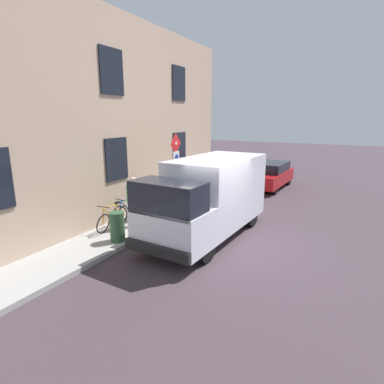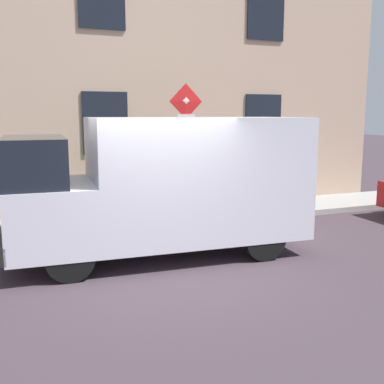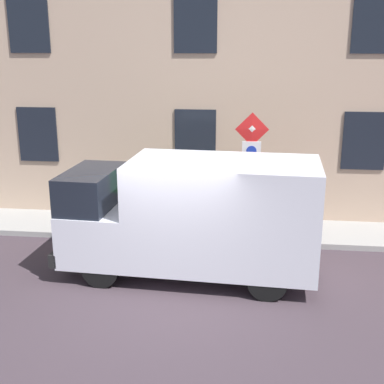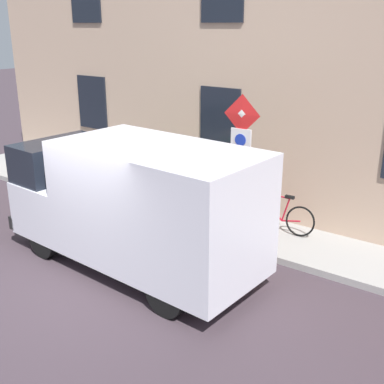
{
  "view_description": "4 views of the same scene",
  "coord_description": "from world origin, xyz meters",
  "px_view_note": "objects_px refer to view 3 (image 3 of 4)",
  "views": [
    {
      "loc": [
        -3.06,
        8.45,
        3.8
      ],
      "look_at": [
        2.21,
        -1.36,
        1.12
      ],
      "focal_mm": 29.27,
      "sensor_mm": 36.0,
      "label": 1
    },
    {
      "loc": [
        -6.74,
        2.23,
        2.56
      ],
      "look_at": [
        2.06,
        -1.28,
        0.95
      ],
      "focal_mm": 43.13,
      "sensor_mm": 36.0,
      "label": 2
    },
    {
      "loc": [
        -8.87,
        -1.46,
        4.72
      ],
      "look_at": [
        2.77,
        -0.11,
        1.33
      ],
      "focal_mm": 47.7,
      "sensor_mm": 36.0,
      "label": 3
    },
    {
      "loc": [
        -5.19,
        -6.22,
        4.51
      ],
      "look_at": [
        2.17,
        -0.87,
        1.34
      ],
      "focal_mm": 45.45,
      "sensor_mm": 36.0,
      "label": 4
    }
  ],
  "objects_px": {
    "sign_post_stacked": "(251,163)",
    "bicycle_orange": "(159,208)",
    "bicycle_blue": "(194,209)",
    "litter_bin": "(123,214)",
    "bicycle_red": "(265,211)",
    "bicycle_black": "(229,210)",
    "pedestrian": "(175,193)",
    "delivery_van": "(194,215)"
  },
  "relations": [
    {
      "from": "sign_post_stacked",
      "to": "bicycle_blue",
      "type": "distance_m",
      "value": 2.36
    },
    {
      "from": "bicycle_black",
      "to": "bicycle_orange",
      "type": "height_order",
      "value": "same"
    },
    {
      "from": "bicycle_red",
      "to": "bicycle_blue",
      "type": "height_order",
      "value": "same"
    },
    {
      "from": "sign_post_stacked",
      "to": "bicycle_orange",
      "type": "height_order",
      "value": "sign_post_stacked"
    },
    {
      "from": "bicycle_orange",
      "to": "litter_bin",
      "type": "relative_size",
      "value": 1.91
    },
    {
      "from": "bicycle_black",
      "to": "pedestrian",
      "type": "height_order",
      "value": "pedestrian"
    },
    {
      "from": "litter_bin",
      "to": "delivery_van",
      "type": "bearing_deg",
      "value": -135.05
    },
    {
      "from": "bicycle_red",
      "to": "pedestrian",
      "type": "bearing_deg",
      "value": 10.59
    },
    {
      "from": "litter_bin",
      "to": "bicycle_red",
      "type": "bearing_deg",
      "value": -76.43
    },
    {
      "from": "bicycle_orange",
      "to": "pedestrian",
      "type": "xyz_separation_m",
      "value": [
        -0.5,
        -0.51,
        0.56
      ]
    },
    {
      "from": "bicycle_blue",
      "to": "pedestrian",
      "type": "distance_m",
      "value": 0.87
    },
    {
      "from": "bicycle_black",
      "to": "delivery_van",
      "type": "bearing_deg",
      "value": 82.09
    },
    {
      "from": "bicycle_red",
      "to": "litter_bin",
      "type": "height_order",
      "value": "litter_bin"
    },
    {
      "from": "sign_post_stacked",
      "to": "bicycle_black",
      "type": "xyz_separation_m",
      "value": [
        1.01,
        0.54,
        -1.53
      ]
    },
    {
      "from": "sign_post_stacked",
      "to": "bicycle_blue",
      "type": "xyz_separation_m",
      "value": [
        1.02,
        1.48,
        -1.53
      ]
    },
    {
      "from": "bicycle_blue",
      "to": "bicycle_orange",
      "type": "height_order",
      "value": "same"
    },
    {
      "from": "bicycle_red",
      "to": "bicycle_black",
      "type": "relative_size",
      "value": 1.0
    },
    {
      "from": "delivery_van",
      "to": "bicycle_blue",
      "type": "xyz_separation_m",
      "value": [
        2.92,
        0.34,
        -0.82
      ]
    },
    {
      "from": "sign_post_stacked",
      "to": "bicycle_red",
      "type": "relative_size",
      "value": 1.73
    },
    {
      "from": "bicycle_red",
      "to": "bicycle_orange",
      "type": "relative_size",
      "value": 1.0
    },
    {
      "from": "litter_bin",
      "to": "bicycle_black",
      "type": "bearing_deg",
      "value": -71.88
    },
    {
      "from": "sign_post_stacked",
      "to": "delivery_van",
      "type": "distance_m",
      "value": 2.33
    },
    {
      "from": "pedestrian",
      "to": "litter_bin",
      "type": "height_order",
      "value": "pedestrian"
    },
    {
      "from": "delivery_van",
      "to": "bicycle_black",
      "type": "relative_size",
      "value": 3.17
    },
    {
      "from": "sign_post_stacked",
      "to": "bicycle_orange",
      "type": "distance_m",
      "value": 3.04
    },
    {
      "from": "bicycle_red",
      "to": "delivery_van",
      "type": "bearing_deg",
      "value": 60.52
    },
    {
      "from": "sign_post_stacked",
      "to": "bicycle_black",
      "type": "bearing_deg",
      "value": 27.99
    },
    {
      "from": "delivery_van",
      "to": "sign_post_stacked",
      "type": "bearing_deg",
      "value": -117.65
    },
    {
      "from": "sign_post_stacked",
      "to": "bicycle_orange",
      "type": "relative_size",
      "value": 1.73
    },
    {
      "from": "bicycle_black",
      "to": "bicycle_orange",
      "type": "relative_size",
      "value": 1.0
    },
    {
      "from": "bicycle_orange",
      "to": "pedestrian",
      "type": "distance_m",
      "value": 0.91
    },
    {
      "from": "sign_post_stacked",
      "to": "litter_bin",
      "type": "bearing_deg",
      "value": 87.35
    },
    {
      "from": "bicycle_black",
      "to": "bicycle_blue",
      "type": "height_order",
      "value": "same"
    },
    {
      "from": "delivery_van",
      "to": "litter_bin",
      "type": "distance_m",
      "value": 3.0
    },
    {
      "from": "bicycle_orange",
      "to": "litter_bin",
      "type": "distance_m",
      "value": 1.16
    },
    {
      "from": "sign_post_stacked",
      "to": "bicycle_blue",
      "type": "height_order",
      "value": "sign_post_stacked"
    },
    {
      "from": "bicycle_blue",
      "to": "litter_bin",
      "type": "relative_size",
      "value": 1.9
    },
    {
      "from": "litter_bin",
      "to": "pedestrian",
      "type": "bearing_deg",
      "value": -74.17
    },
    {
      "from": "bicycle_blue",
      "to": "litter_bin",
      "type": "height_order",
      "value": "litter_bin"
    },
    {
      "from": "bicycle_red",
      "to": "bicycle_orange",
      "type": "xyz_separation_m",
      "value": [
        -0.0,
        2.82,
        0.0
      ]
    },
    {
      "from": "bicycle_red",
      "to": "bicycle_black",
      "type": "bearing_deg",
      "value": -1.74
    },
    {
      "from": "sign_post_stacked",
      "to": "litter_bin",
      "type": "relative_size",
      "value": 3.29
    }
  ]
}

